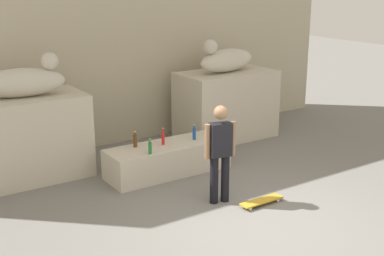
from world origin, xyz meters
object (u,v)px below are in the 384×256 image
at_px(skateboard, 262,201).
at_px(bottle_green, 150,148).
at_px(statue_reclining_left, 22,81).
at_px(bottle_brown, 135,141).
at_px(statue_reclining_right, 226,59).
at_px(bottle_blue, 194,133).
at_px(skater, 220,150).
at_px(bottle_red, 163,138).

relative_size(skateboard, bottle_green, 2.80).
height_order(statue_reclining_left, bottle_brown, statue_reclining_left).
bearing_deg(skateboard, bottle_brown, -63.89).
distance_m(statue_reclining_left, statue_reclining_right, 4.58).
relative_size(statue_reclining_right, skateboard, 2.09).
bearing_deg(statue_reclining_left, bottle_blue, -14.63).
relative_size(statue_reclining_left, skateboard, 2.08).
relative_size(skater, skateboard, 2.09).
bearing_deg(skater, statue_reclining_left, -37.88).
relative_size(skater, bottle_green, 5.83).
relative_size(statue_reclining_left, statue_reclining_right, 1.00).
distance_m(skater, skateboard, 1.11).
relative_size(skater, bottle_red, 5.19).
bearing_deg(skater, bottle_blue, -96.15).
relative_size(bottle_green, bottle_blue, 0.94).
bearing_deg(skateboard, bottle_green, -58.76).
xyz_separation_m(bottle_brown, bottle_red, (0.51, -0.16, 0.01)).
xyz_separation_m(bottle_green, bottle_brown, (-0.04, 0.50, 0.01)).
relative_size(statue_reclining_right, bottle_red, 5.21).
bearing_deg(bottle_brown, statue_reclining_right, 19.74).
distance_m(skater, bottle_red, 1.69).
distance_m(statue_reclining_left, skateboard, 4.73).
bearing_deg(statue_reclining_right, skateboard, 51.83).
xyz_separation_m(statue_reclining_right, bottle_red, (-2.37, -1.20, -1.13)).
xyz_separation_m(statue_reclining_right, bottle_brown, (-2.88, -1.03, -1.14)).
bearing_deg(bottle_blue, skateboard, -91.15).
xyz_separation_m(skateboard, bottle_red, (-0.62, 2.15, 0.65)).
bearing_deg(statue_reclining_right, bottle_green, 17.78).
xyz_separation_m(statue_reclining_left, bottle_brown, (1.70, -1.03, -1.14)).
bearing_deg(statue_reclining_left, statue_reclining_right, 9.06).
relative_size(skateboard, bottle_brown, 2.65).
distance_m(skater, bottle_green, 1.47).
relative_size(bottle_green, bottle_red, 0.89).
xyz_separation_m(bottle_blue, bottle_brown, (-1.18, 0.23, -0.00)).
bearing_deg(bottle_brown, bottle_red, -17.55).
distance_m(bottle_green, bottle_brown, 0.50).
bearing_deg(skateboard, statue_reclining_left, -49.78).
bearing_deg(skateboard, bottle_red, -73.86).
height_order(statue_reclining_left, bottle_green, statue_reclining_left).
xyz_separation_m(statue_reclining_left, statue_reclining_right, (4.58, -0.00, 0.00)).
xyz_separation_m(skater, skateboard, (0.52, -0.48, -0.86)).
distance_m(statue_reclining_right, bottle_blue, 2.41).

